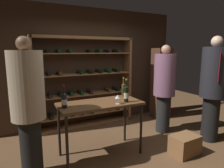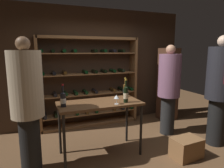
% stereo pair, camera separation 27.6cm
% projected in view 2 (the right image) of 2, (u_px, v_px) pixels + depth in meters
% --- Properties ---
extents(ground_plane, '(9.76, 9.76, 0.00)m').
position_uv_depth(ground_plane, '(130.00, 156.00, 3.33)').
color(ground_plane, brown).
extents(back_wall, '(4.58, 0.10, 2.78)m').
position_uv_depth(back_wall, '(97.00, 67.00, 4.82)').
color(back_wall, '#3D2B1E').
rests_on(back_wall, ground).
extents(wine_rack, '(2.35, 0.32, 2.10)m').
position_uv_depth(wine_rack, '(90.00, 82.00, 4.60)').
color(wine_rack, brown).
rests_on(wine_rack, ground).
extents(tasting_table, '(1.38, 0.65, 0.93)m').
position_uv_depth(tasting_table, '(100.00, 108.00, 3.29)').
color(tasting_table, brown).
rests_on(tasting_table, ground).
extents(person_bystander_red_print, '(0.46, 0.46, 1.91)m').
position_uv_depth(person_bystander_red_print, '(169.00, 86.00, 4.11)').
color(person_bystander_red_print, black).
rests_on(person_bystander_red_print, ground).
extents(person_guest_khaki, '(0.45, 0.45, 1.97)m').
position_uv_depth(person_guest_khaki, '(27.00, 100.00, 2.74)').
color(person_guest_khaki, black).
rests_on(person_guest_khaki, ground).
extents(person_guest_blue_shirt, '(0.49, 0.49, 2.06)m').
position_uv_depth(person_guest_blue_shirt, '(220.00, 86.00, 3.61)').
color(person_guest_blue_shirt, black).
rests_on(person_guest_blue_shirt, ground).
extents(wine_crate, '(0.50, 0.37, 0.34)m').
position_uv_depth(wine_crate, '(186.00, 148.00, 3.28)').
color(wine_crate, brown).
rests_on(wine_crate, ground).
extents(display_cabinet, '(0.44, 0.36, 1.85)m').
position_uv_depth(display_cabinet, '(168.00, 84.00, 5.07)').
color(display_cabinet, '#4C2D1E').
rests_on(display_cabinet, ground).
extents(wine_bottle_red_label, '(0.09, 0.09, 0.35)m').
position_uv_depth(wine_bottle_red_label, '(63.00, 99.00, 2.99)').
color(wine_bottle_red_label, black).
rests_on(wine_bottle_red_label, tasting_table).
extents(wine_bottle_black_capsule, '(0.07, 0.07, 0.36)m').
position_uv_depth(wine_bottle_black_capsule, '(125.00, 90.00, 3.66)').
color(wine_bottle_black_capsule, '#4C3314').
rests_on(wine_bottle_black_capsule, tasting_table).
extents(wine_bottle_gold_foil, '(0.08, 0.08, 0.40)m').
position_uv_depth(wine_bottle_gold_foil, '(126.00, 94.00, 3.24)').
color(wine_bottle_gold_foil, black).
rests_on(wine_bottle_gold_foil, tasting_table).
extents(wine_glass_stemmed_center, '(0.09, 0.09, 0.15)m').
position_uv_depth(wine_glass_stemmed_center, '(117.00, 97.00, 3.14)').
color(wine_glass_stemmed_center, silver).
rests_on(wine_glass_stemmed_center, tasting_table).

